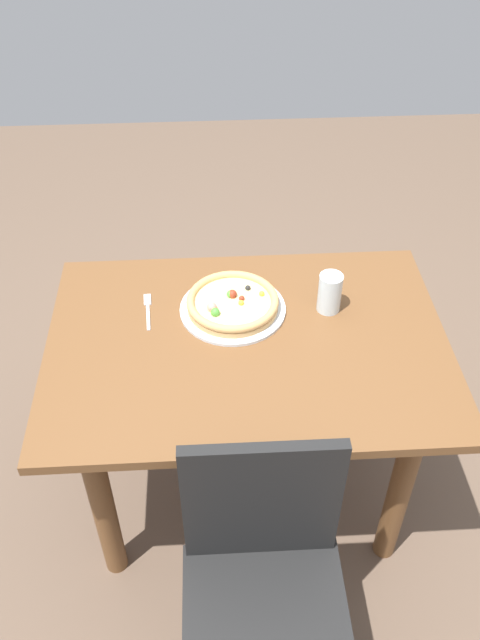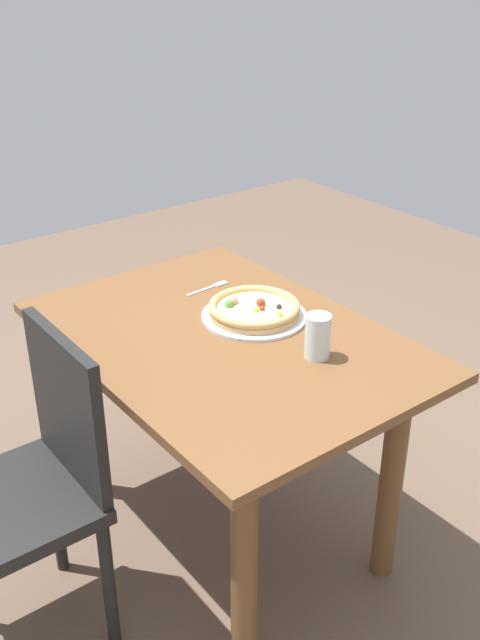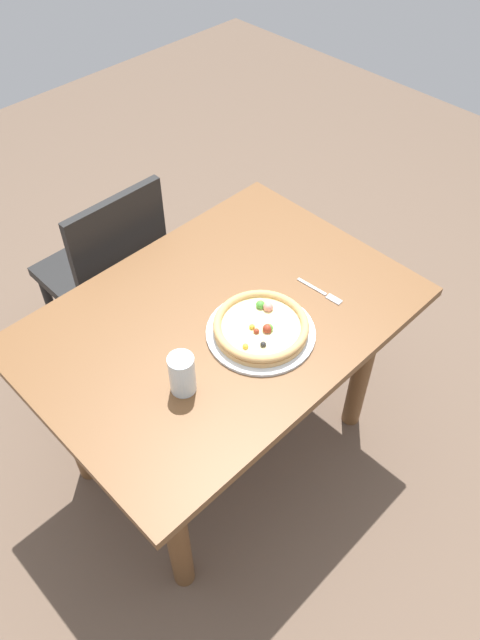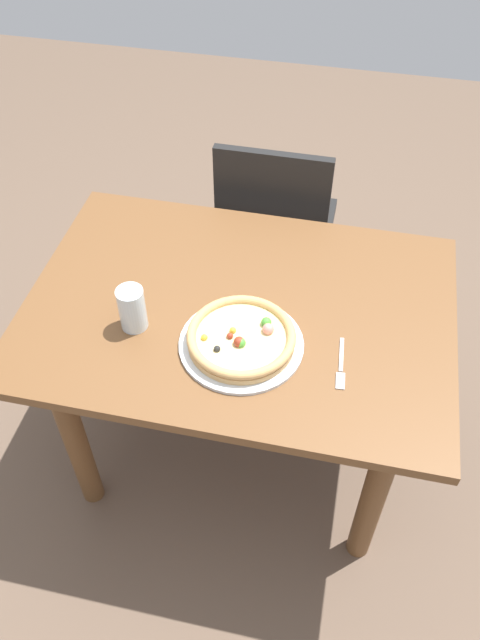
{
  "view_description": "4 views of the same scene",
  "coord_description": "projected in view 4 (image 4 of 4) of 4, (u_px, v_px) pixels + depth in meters",
  "views": [
    {
      "loc": [
        -0.1,
        -1.37,
        2.06
      ],
      "look_at": [
        -0.02,
        0.07,
        0.76
      ],
      "focal_mm": 37.02,
      "sensor_mm": 36.0,
      "label": 1
    },
    {
      "loc": [
        1.49,
        -1.09,
        1.73
      ],
      "look_at": [
        -0.02,
        0.07,
        0.76
      ],
      "focal_mm": 40.4,
      "sensor_mm": 36.0,
      "label": 2
    },
    {
      "loc": [
        0.82,
        0.92,
        2.06
      ],
      "look_at": [
        -0.02,
        0.07,
        0.76
      ],
      "focal_mm": 33.66,
      "sensor_mm": 36.0,
      "label": 3
    },
    {
      "loc": [
        -0.26,
        1.18,
        1.99
      ],
      "look_at": [
        -0.02,
        0.07,
        0.76
      ],
      "focal_mm": 35.78,
      "sensor_mm": 36.0,
      "label": 4
    }
  ],
  "objects": [
    {
      "name": "plate",
      "position": [
        241.0,
        344.0,
        1.64
      ],
      "size": [
        0.32,
        0.32,
        0.01
      ],
      "primitive_type": "cylinder",
      "color": "silver",
      "rests_on": "dining_table"
    },
    {
      "name": "dining_table",
      "position": [
        239.0,
        338.0,
        1.83
      ],
      "size": [
        1.16,
        0.82,
        0.74
      ],
      "color": "brown",
      "rests_on": "ground"
    },
    {
      "name": "fork",
      "position": [
        341.0,
        367.0,
        1.59
      ],
      "size": [
        0.03,
        0.17,
        0.0
      ],
      "rotation": [
        0.0,
        0.0,
        1.64
      ],
      "color": "silver",
      "rests_on": "dining_table"
    },
    {
      "name": "drinking_glass",
      "position": [
        132.0,
        309.0,
        1.64
      ],
      "size": [
        0.07,
        0.07,
        0.13
      ],
      "primitive_type": "cylinder",
      "color": "silver",
      "rests_on": "dining_table"
    },
    {
      "name": "ground_plane",
      "position": [
        239.0,
        449.0,
        2.28
      ],
      "size": [
        6.0,
        6.0,
        0.0
      ],
      "primitive_type": "plane",
      "color": "brown"
    },
    {
      "name": "chair_near",
      "position": [
        275.0,
        230.0,
        2.32
      ],
      "size": [
        0.4,
        0.4,
        0.9
      ],
      "rotation": [
        0.0,
        0.0,
        3.14
      ],
      "color": "black",
      "rests_on": "ground"
    },
    {
      "name": "pizza",
      "position": [
        242.0,
        338.0,
        1.62
      ],
      "size": [
        0.28,
        0.28,
        0.05
      ],
      "color": "tan",
      "rests_on": "plate"
    }
  ]
}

